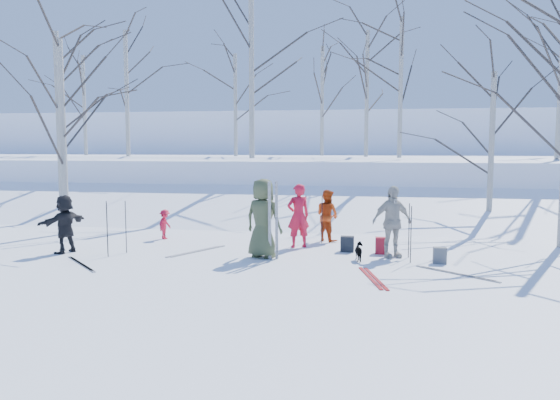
% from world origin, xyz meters
% --- Properties ---
extents(ground, '(120.00, 120.00, 0.00)m').
position_xyz_m(ground, '(0.00, 0.00, 0.00)').
color(ground, white).
rests_on(ground, ground).
extents(snow_ramp, '(70.00, 9.49, 4.12)m').
position_xyz_m(snow_ramp, '(0.00, 7.00, 0.15)').
color(snow_ramp, white).
rests_on(snow_ramp, ground).
extents(snow_plateau, '(70.00, 18.00, 2.20)m').
position_xyz_m(snow_plateau, '(0.00, 17.00, 1.00)').
color(snow_plateau, white).
rests_on(snow_plateau, ground).
extents(far_hill, '(90.00, 30.00, 6.00)m').
position_xyz_m(far_hill, '(0.00, 38.00, 2.00)').
color(far_hill, white).
rests_on(far_hill, ground).
extents(skier_olive_center, '(1.10, 0.89, 1.94)m').
position_xyz_m(skier_olive_center, '(-0.20, 0.27, 0.97)').
color(skier_olive_center, '#3C462A').
rests_on(skier_olive_center, ground).
extents(skier_red_north, '(0.74, 0.64, 1.71)m').
position_xyz_m(skier_red_north, '(0.45, 1.75, 0.86)').
color(skier_red_north, red).
rests_on(skier_red_north, ground).
extents(skier_redor_behind, '(0.91, 0.88, 1.48)m').
position_xyz_m(skier_redor_behind, '(1.14, 2.85, 0.74)').
color(skier_redor_behind, '#B5390D').
rests_on(skier_redor_behind, ground).
extents(skier_red_seated, '(0.39, 0.60, 0.87)m').
position_xyz_m(skier_red_seated, '(-3.58, 2.35, 0.44)').
color(skier_red_seated, red).
rests_on(skier_red_seated, ground).
extents(skier_cream_east, '(1.12, 0.86, 1.76)m').
position_xyz_m(skier_cream_east, '(2.89, 0.85, 0.88)').
color(skier_cream_east, beige).
rests_on(skier_cream_east, ground).
extents(skier_grey_west, '(0.88, 1.45, 1.49)m').
position_xyz_m(skier_grey_west, '(-5.31, -0.02, 0.75)').
color(skier_grey_west, black).
rests_on(skier_grey_west, ground).
extents(dog, '(0.37, 0.57, 0.44)m').
position_xyz_m(dog, '(2.15, 0.30, 0.22)').
color(dog, black).
rests_on(dog, ground).
extents(upright_ski_left, '(0.08, 0.16, 1.90)m').
position_xyz_m(upright_ski_left, '(0.01, 0.01, 0.95)').
color(upright_ski_left, silver).
rests_on(upright_ski_left, ground).
extents(upright_ski_right, '(0.09, 0.23, 1.89)m').
position_xyz_m(upright_ski_right, '(0.16, 0.09, 0.95)').
color(upright_ski_right, silver).
rests_on(upright_ski_right, ground).
extents(ski_pair_a, '(1.10, 1.99, 0.02)m').
position_xyz_m(ski_pair_a, '(2.46, -1.41, 0.01)').
color(ski_pair_a, maroon).
rests_on(ski_pair_a, ground).
extents(ski_pair_b, '(2.06, 2.10, 0.02)m').
position_xyz_m(ski_pair_b, '(4.22, -0.70, 0.01)').
color(ski_pair_b, silver).
rests_on(ski_pair_b, ground).
extents(ski_pair_c, '(1.77, 2.06, 0.02)m').
position_xyz_m(ski_pair_c, '(-2.05, 0.69, 0.01)').
color(ski_pair_c, silver).
rests_on(ski_pair_c, ground).
extents(ski_pair_d, '(2.10, 2.10, 0.02)m').
position_xyz_m(ski_pair_d, '(-4.20, -1.21, 0.01)').
color(ski_pair_d, silver).
rests_on(ski_pair_d, ground).
extents(ski_pole_a, '(0.02, 0.02, 1.34)m').
position_xyz_m(ski_pole_a, '(0.57, 2.44, 0.67)').
color(ski_pole_a, black).
rests_on(ski_pole_a, ground).
extents(ski_pole_b, '(0.02, 0.02, 1.34)m').
position_xyz_m(ski_pole_b, '(-4.21, 0.08, 0.67)').
color(ski_pole_b, black).
rests_on(ski_pole_b, ground).
extents(ski_pole_c, '(0.02, 0.02, 1.34)m').
position_xyz_m(ski_pole_c, '(-4.00, -0.30, 0.67)').
color(ski_pole_c, black).
rests_on(ski_pole_c, ground).
extents(ski_pole_d, '(0.02, 0.02, 1.34)m').
position_xyz_m(ski_pole_d, '(1.02, 2.46, 0.67)').
color(ski_pole_d, black).
rests_on(ski_pole_d, ground).
extents(ski_pole_e, '(0.02, 0.02, 1.34)m').
position_xyz_m(ski_pole_e, '(3.32, 0.27, 0.67)').
color(ski_pole_e, black).
rests_on(ski_pole_e, ground).
extents(ski_pole_f, '(0.02, 0.02, 1.34)m').
position_xyz_m(ski_pole_f, '(3.31, 0.89, 0.67)').
color(ski_pole_f, black).
rests_on(ski_pole_f, ground).
extents(ski_pole_g, '(0.02, 0.02, 1.34)m').
position_xyz_m(ski_pole_g, '(-3.77, 0.23, 0.67)').
color(ski_pole_g, black).
rests_on(ski_pole_g, ground).
extents(backpack_red, '(0.32, 0.22, 0.42)m').
position_xyz_m(backpack_red, '(2.66, 1.25, 0.21)').
color(backpack_red, maroon).
rests_on(backpack_red, ground).
extents(backpack_grey, '(0.30, 0.20, 0.38)m').
position_xyz_m(backpack_grey, '(3.99, 0.32, 0.19)').
color(backpack_grey, '#4E5155').
rests_on(backpack_grey, ground).
extents(backpack_dark, '(0.34, 0.24, 0.40)m').
position_xyz_m(backpack_dark, '(1.79, 1.37, 0.20)').
color(backpack_dark, black).
rests_on(backpack_dark, ground).
extents(birch_plateau_a, '(4.46, 4.46, 5.51)m').
position_xyz_m(birch_plateau_a, '(-0.28, 15.45, 4.95)').
color(birch_plateau_a, silver).
rests_on(birch_plateau_a, snow_plateau).
extents(birch_plateau_b, '(4.00, 4.00, 4.86)m').
position_xyz_m(birch_plateau_b, '(-4.20, 13.05, 4.63)').
color(birch_plateau_b, silver).
rests_on(birch_plateau_b, snow_plateau).
extents(birch_plateau_e, '(4.23, 4.23, 5.19)m').
position_xyz_m(birch_plateau_e, '(-12.66, 14.12, 4.79)').
color(birch_plateau_e, silver).
rests_on(birch_plateau_e, snow_plateau).
extents(birch_plateau_f, '(5.77, 5.77, 7.39)m').
position_xyz_m(birch_plateau_f, '(-2.56, 9.38, 5.89)').
color(birch_plateau_f, silver).
rests_on(birch_plateau_f, snow_plateau).
extents(birch_plateau_g, '(4.67, 4.67, 5.82)m').
position_xyz_m(birch_plateau_g, '(3.45, 11.04, 5.11)').
color(birch_plateau_g, silver).
rests_on(birch_plateau_g, snow_plateau).
extents(birch_plateau_h, '(4.67, 4.67, 5.82)m').
position_xyz_m(birch_plateau_h, '(-9.03, 11.52, 5.11)').
color(birch_plateau_h, silver).
rests_on(birch_plateau_h, snow_plateau).
extents(birch_plateau_i, '(4.57, 4.57, 5.67)m').
position_xyz_m(birch_plateau_i, '(2.02, 12.77, 5.03)').
color(birch_plateau_i, silver).
rests_on(birch_plateau_i, snow_plateau).
extents(birch_edge_a, '(4.74, 4.74, 5.92)m').
position_xyz_m(birch_edge_a, '(-6.96, 2.73, 2.96)').
color(birch_edge_a, silver).
rests_on(birch_edge_a, ground).
extents(birch_edge_d, '(5.36, 5.36, 6.80)m').
position_xyz_m(birch_edge_d, '(-8.89, 5.66, 3.40)').
color(birch_edge_d, silver).
rests_on(birch_edge_d, ground).
extents(birch_edge_e, '(4.17, 4.17, 5.10)m').
position_xyz_m(birch_edge_e, '(6.17, 6.08, 2.55)').
color(birch_edge_e, silver).
rests_on(birch_edge_e, ground).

